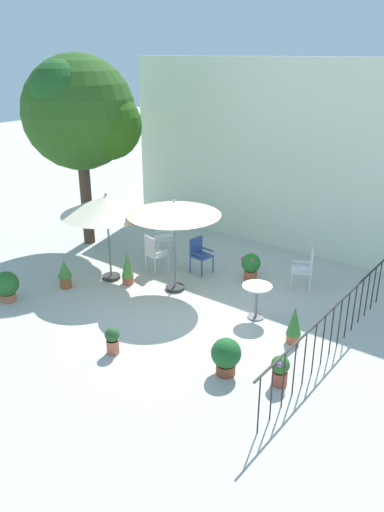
{
  "coord_description": "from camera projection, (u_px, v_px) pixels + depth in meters",
  "views": [
    {
      "loc": [
        6.14,
        -7.7,
        5.18
      ],
      "look_at": [
        0.0,
        0.26,
        1.03
      ],
      "focal_mm": 34.9,
      "sensor_mm": 36.0,
      "label": 1
    }
  ],
  "objects": [
    {
      "name": "patio_chair_0",
      "position": [
        167.0,
        235.0,
        13.51
      ],
      "size": [
        0.64,
        0.64,
        0.96
      ],
      "color": "white",
      "rests_on": "ground"
    },
    {
      "name": "potted_plant_7",
      "position": [
        127.0,
        267.0,
        11.81
      ],
      "size": [
        0.29,
        0.29,
        0.84
      ],
      "color": "#B6553F",
      "rests_on": "ground"
    },
    {
      "name": "villa_facade",
      "position": [
        286.0,
        158.0,
        13.34
      ],
      "size": [
        10.34,
        0.3,
        5.06
      ],
      "primitive_type": "cube",
      "color": "silver",
      "rests_on": "ground"
    },
    {
      "name": "ground_plane",
      "position": [
        185.0,
        302.0,
        11.08
      ],
      "size": [
        60.0,
        60.0,
        0.0
      ],
      "primitive_type": "plane",
      "color": "beige"
    },
    {
      "name": "cafe_table_0",
      "position": [
        257.0,
        296.0,
        10.25
      ],
      "size": [
        0.62,
        0.62,
        0.75
      ],
      "color": "white",
      "rests_on": "ground"
    },
    {
      "name": "patio_chair_3",
      "position": [
        306.0,
        266.0,
        11.59
      ],
      "size": [
        0.61,
        0.6,
        0.95
      ],
      "color": "white",
      "rests_on": "ground"
    },
    {
      "name": "potted_plant_3",
      "position": [
        226.0,
        355.0,
        8.5
      ],
      "size": [
        0.53,
        0.53,
        0.68
      ],
      "color": "brown",
      "rests_on": "ground"
    },
    {
      "name": "potted_plant_0",
      "position": [
        294.0,
        324.0,
        9.41
      ],
      "size": [
        0.29,
        0.29,
        0.77
      ],
      "color": "#BB6339",
      "rests_on": "ground"
    },
    {
      "name": "potted_plant_5",
      "position": [
        6.0,
        285.0,
        11.01
      ],
      "size": [
        0.56,
        0.56,
        0.69
      ],
      "color": "#BE6D49",
      "rests_on": "ground"
    },
    {
      "name": "terrace_railing",
      "position": [
        333.0,
        322.0,
        8.91
      ],
      "size": [
        0.03,
        5.5,
        1.01
      ],
      "color": "black",
      "rests_on": "ground"
    },
    {
      "name": "patio_umbrella_1",
      "position": [
        106.0,
        206.0,
        11.53
      ],
      "size": [
        2.14,
        2.14,
        2.16
      ],
      "color": "#2D2D2D",
      "rests_on": "ground"
    },
    {
      "name": "potted_plant_2",
      "position": [
        280.0,
        369.0,
        8.24
      ],
      "size": [
        0.31,
        0.32,
        0.54
      ],
      "color": "#AA4A36",
      "rests_on": "ground"
    },
    {
      "name": "potted_plant_4",
      "position": [
        112.0,
        340.0,
        9.12
      ],
      "size": [
        0.27,
        0.27,
        0.52
      ],
      "color": "#BE644A",
      "rests_on": "ground"
    },
    {
      "name": "potted_plant_1",
      "position": [
        65.0,
        273.0,
        11.64
      ],
      "size": [
        0.34,
        0.34,
        0.69
      ],
      "color": "#A35A2A",
      "rests_on": "ground"
    },
    {
      "name": "shade_tree",
      "position": [
        81.0,
        112.0,
        13.16
      ],
      "size": [
        3.15,
        3.0,
        5.17
      ],
      "color": "#4C372A",
      "rests_on": "ground"
    },
    {
      "name": "patio_chair_1",
      "position": [
        199.0,
        253.0,
        12.39
      ],
      "size": [
        0.5,
        0.5,
        0.9
      ],
      "color": "#345091",
      "rests_on": "ground"
    },
    {
      "name": "patio_umbrella_0",
      "position": [
        174.0,
        209.0,
        10.93
      ],
      "size": [
        2.1,
        2.1,
        2.18
      ],
      "color": "#2D2D2D",
      "rests_on": "ground"
    },
    {
      "name": "patio_chair_2",
      "position": [
        154.0,
        252.0,
        12.47
      ],
      "size": [
        0.54,
        0.54,
        0.94
      ],
      "color": "silver",
      "rests_on": "ground"
    },
    {
      "name": "potted_plant_6",
      "position": [
        251.0,
        265.0,
        12.06
      ],
      "size": [
        0.47,
        0.47,
        0.66
      ],
      "color": "#B75538",
      "rests_on": "ground"
    }
  ]
}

